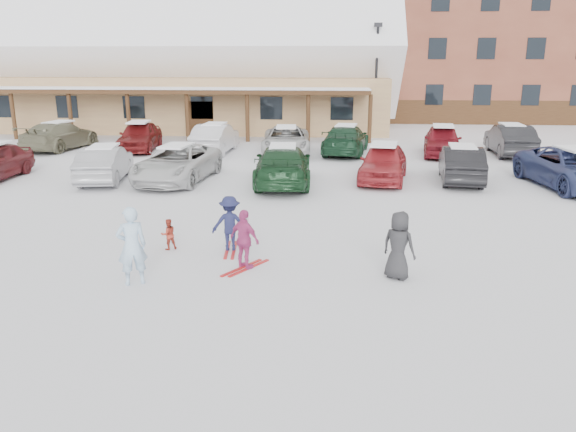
# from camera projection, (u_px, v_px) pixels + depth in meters

# --- Properties ---
(ground) EXTENTS (160.00, 160.00, 0.00)m
(ground) POSITION_uv_depth(u_px,v_px,m) (272.00, 268.00, 13.31)
(ground) COLOR white
(ground) RESTS_ON ground
(day_lodge) EXTENTS (29.12, 12.50, 10.38)m
(day_lodge) POSITION_uv_depth(u_px,v_px,m) (186.00, 71.00, 39.74)
(day_lodge) COLOR tan
(day_lodge) RESTS_ON ground
(alpine_hotel) EXTENTS (31.48, 14.01, 21.48)m
(alpine_hotel) POSITION_uv_depth(u_px,v_px,m) (489.00, 11.00, 46.43)
(alpine_hotel) COLOR brown
(alpine_hotel) RESTS_ON ground
(lamp_post) EXTENTS (0.50, 0.25, 6.90)m
(lamp_post) POSITION_uv_depth(u_px,v_px,m) (376.00, 74.00, 34.94)
(lamp_post) COLOR black
(lamp_post) RESTS_ON ground
(conifer_2) EXTENTS (5.28, 5.28, 12.24)m
(conifer_2) POSITION_uv_depth(u_px,v_px,m) (6.00, 37.00, 53.95)
(conifer_2) COLOR black
(conifer_2) RESTS_ON ground
(conifer_3) EXTENTS (3.96, 3.96, 9.18)m
(conifer_3) POSITION_uv_depth(u_px,v_px,m) (381.00, 55.00, 53.74)
(conifer_3) COLOR black
(conifer_3) RESTS_ON ground
(adult_skier) EXTENTS (0.76, 0.67, 1.76)m
(adult_skier) POSITION_uv_depth(u_px,v_px,m) (132.00, 246.00, 12.11)
(adult_skier) COLOR #ADD0EC
(adult_skier) RESTS_ON ground
(toddler_red) EXTENTS (0.50, 0.47, 0.82)m
(toddler_red) POSITION_uv_depth(u_px,v_px,m) (168.00, 234.00, 14.49)
(toddler_red) COLOR #AB3525
(toddler_red) RESTS_ON ground
(child_navy) EXTENTS (0.98, 0.62, 1.44)m
(child_navy) POSITION_uv_depth(u_px,v_px,m) (230.00, 224.00, 14.32)
(child_navy) COLOR #191C40
(child_navy) RESTS_ON ground
(skis_child_navy) EXTENTS (0.33, 1.41, 0.03)m
(skis_child_navy) POSITION_uv_depth(u_px,v_px,m) (231.00, 250.00, 14.51)
(skis_child_navy) COLOR #AF1919
(skis_child_navy) RESTS_ON ground
(child_magenta) EXTENTS (0.90, 0.75, 1.43)m
(child_magenta) POSITION_uv_depth(u_px,v_px,m) (245.00, 240.00, 13.06)
(child_magenta) COLOR #B43876
(child_magenta) RESTS_ON ground
(skis_child_magenta) EXTENTS (0.93, 1.28, 0.03)m
(skis_child_magenta) POSITION_uv_depth(u_px,v_px,m) (245.00, 268.00, 13.25)
(skis_child_magenta) COLOR #AF1919
(skis_child_magenta) RESTS_ON ground
(bystander_dark) EXTENTS (0.91, 0.82, 1.56)m
(bystander_dark) POSITION_uv_depth(u_px,v_px,m) (399.00, 245.00, 12.47)
(bystander_dark) COLOR #29292B
(bystander_dark) RESTS_ON ground
(parked_car_1) EXTENTS (2.17, 4.48, 1.42)m
(parked_car_1) POSITION_uv_depth(u_px,v_px,m) (105.00, 164.00, 22.55)
(parked_car_1) COLOR #98999D
(parked_car_1) RESTS_ON ground
(parked_car_2) EXTENTS (2.97, 5.45, 1.45)m
(parked_car_2) POSITION_uv_depth(u_px,v_px,m) (177.00, 163.00, 22.55)
(parked_car_2) COLOR silver
(parked_car_2) RESTS_ON ground
(parked_car_3) EXTENTS (2.41, 5.37, 1.53)m
(parked_car_3) POSITION_uv_depth(u_px,v_px,m) (283.00, 165.00, 21.93)
(parked_car_3) COLOR #173B1F
(parked_car_3) RESTS_ON ground
(parked_car_4) EXTENTS (2.48, 4.61, 1.49)m
(parked_car_4) POSITION_uv_depth(u_px,v_px,m) (383.00, 162.00, 22.62)
(parked_car_4) COLOR #AD2A31
(parked_car_4) RESTS_ON ground
(parked_car_5) EXTENTS (2.06, 4.52, 1.44)m
(parked_car_5) POSITION_uv_depth(u_px,v_px,m) (461.00, 164.00, 22.45)
(parked_car_5) COLOR black
(parked_car_5) RESTS_ON ground
(parked_car_6) EXTENTS (3.26, 5.75, 1.51)m
(parked_car_6) POSITION_uv_depth(u_px,v_px,m) (573.00, 168.00, 21.32)
(parked_car_6) COLOR navy
(parked_car_6) RESTS_ON ground
(parked_car_7) EXTENTS (2.83, 5.41, 1.50)m
(parked_car_7) POSITION_uv_depth(u_px,v_px,m) (60.00, 136.00, 30.53)
(parked_car_7) COLOR #777358
(parked_car_7) RESTS_ON ground
(parked_car_8) EXTENTS (2.26, 4.69, 1.54)m
(parked_car_8) POSITION_uv_depth(u_px,v_px,m) (140.00, 136.00, 30.08)
(parked_car_8) COLOR maroon
(parked_car_8) RESTS_ON ground
(parked_car_9) EXTENTS (1.84, 4.70, 1.52)m
(parked_car_9) POSITION_uv_depth(u_px,v_px,m) (215.00, 138.00, 29.37)
(parked_car_9) COLOR silver
(parked_car_9) RESTS_ON ground
(parked_car_10) EXTENTS (2.70, 5.31, 1.44)m
(parked_car_10) POSITION_uv_depth(u_px,v_px,m) (286.00, 141.00, 28.88)
(parked_car_10) COLOR silver
(parked_car_10) RESTS_ON ground
(parked_car_11) EXTENTS (2.78, 5.35, 1.48)m
(parked_car_11) POSITION_uv_depth(u_px,v_px,m) (346.00, 140.00, 29.06)
(parked_car_11) COLOR #183C25
(parked_car_11) RESTS_ON ground
(parked_car_12) EXTENTS (2.46, 4.70, 1.53)m
(parked_car_12) POSITION_uv_depth(u_px,v_px,m) (442.00, 141.00, 28.54)
(parked_car_12) COLOR maroon
(parked_car_12) RESTS_ON ground
(parked_car_13) EXTENTS (1.90, 4.85, 1.57)m
(parked_car_13) POSITION_uv_depth(u_px,v_px,m) (510.00, 140.00, 28.66)
(parked_car_13) COLOR #232325
(parked_car_13) RESTS_ON ground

